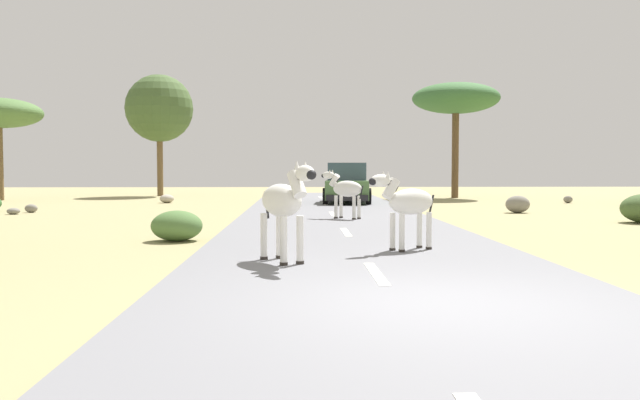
% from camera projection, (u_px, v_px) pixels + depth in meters
% --- Properties ---
extents(ground_plane, '(90.00, 90.00, 0.00)m').
position_uv_depth(ground_plane, '(433.00, 306.00, 7.42)').
color(ground_plane, '#998E60').
extents(road, '(6.00, 64.00, 0.05)m').
position_uv_depth(road, '(397.00, 304.00, 7.41)').
color(road, slate).
rests_on(road, ground_plane).
extents(lane_markings, '(0.16, 56.00, 0.01)m').
position_uv_depth(lane_markings, '(412.00, 323.00, 6.41)').
color(lane_markings, silver).
rests_on(lane_markings, road).
extents(zebra_0, '(1.05, 1.62, 1.65)m').
position_uv_depth(zebra_0, '(284.00, 202.00, 10.45)').
color(zebra_0, silver).
rests_on(zebra_0, road).
extents(zebra_1, '(1.42, 1.03, 1.48)m').
position_uv_depth(zebra_1, '(407.00, 203.00, 12.01)').
color(zebra_1, silver).
rests_on(zebra_1, road).
extents(zebra_2, '(1.31, 1.18, 1.48)m').
position_uv_depth(zebra_2, '(345.00, 189.00, 19.44)').
color(zebra_2, silver).
rests_on(zebra_2, road).
extents(car_0, '(2.26, 4.45, 1.74)m').
position_uv_depth(car_0, '(347.00, 184.00, 28.36)').
color(car_0, '#476B38').
rests_on(car_0, road).
extents(tree_1, '(4.51, 4.51, 5.96)m').
position_uv_depth(tree_1, '(456.00, 99.00, 33.53)').
color(tree_1, brown).
rests_on(tree_1, ground_plane).
extents(tree_3, '(3.72, 3.72, 6.72)m').
position_uv_depth(tree_3, '(159.00, 109.00, 35.83)').
color(tree_3, brown).
rests_on(tree_3, ground_plane).
extents(bush_0, '(1.10, 0.99, 0.66)m').
position_uv_depth(bush_0, '(177.00, 226.00, 13.96)').
color(bush_0, '#4C7038').
rests_on(bush_0, ground_plane).
extents(rock_0, '(0.85, 0.64, 0.61)m').
position_uv_depth(rock_0, '(518.00, 204.00, 22.61)').
color(rock_0, gray).
rests_on(rock_0, ground_plane).
extents(rock_1, '(0.43, 0.39, 0.22)m').
position_uv_depth(rock_1, '(13.00, 211.00, 21.90)').
color(rock_1, gray).
rests_on(rock_1, ground_plane).
extents(rock_2, '(0.63, 0.63, 0.38)m').
position_uv_depth(rock_2, '(167.00, 199.00, 28.95)').
color(rock_2, '#A89E8C').
rests_on(rock_2, ground_plane).
extents(rock_3, '(0.41, 0.29, 0.32)m').
position_uv_depth(rock_3, '(568.00, 199.00, 28.87)').
color(rock_3, gray).
rests_on(rock_3, ground_plane).
extents(rock_4, '(0.44, 0.33, 0.30)m').
position_uv_depth(rock_4, '(31.00, 208.00, 22.77)').
color(rock_4, gray).
rests_on(rock_4, ground_plane).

